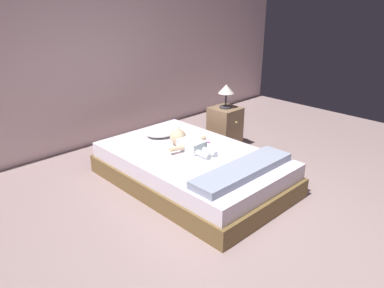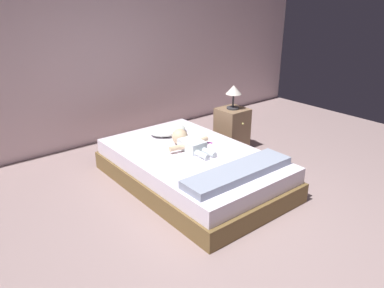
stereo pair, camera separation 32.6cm
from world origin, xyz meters
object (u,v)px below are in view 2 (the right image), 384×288
object	(u,v)px
pillow	(167,130)
nightstand	(232,129)
bed	(192,168)
lamp	(234,92)
baby	(188,142)
toothbrush	(206,142)

from	to	relation	value
pillow	nightstand	distance (m)	0.96
bed	lamp	bearing A→B (deg)	23.27
pillow	lamp	distance (m)	1.02
bed	baby	bearing A→B (deg)	70.76
pillow	baby	size ratio (longest dim) A/B	0.76
pillow	lamp	size ratio (longest dim) A/B	1.51
baby	toothbrush	world-z (taller)	baby
baby	lamp	distance (m)	1.12
pillow	lamp	bearing A→B (deg)	-11.37
lamp	pillow	bearing A→B (deg)	168.63
baby	lamp	bearing A→B (deg)	18.08
baby	nightstand	bearing A→B (deg)	18.08
baby	lamp	xyz separation A→B (m)	(1.01, 0.33, 0.35)
bed	pillow	bearing A→B (deg)	78.73
toothbrush	lamp	size ratio (longest dim) A/B	0.38
toothbrush	nightstand	world-z (taller)	nightstand
pillow	toothbrush	distance (m)	0.55
pillow	toothbrush	xyz separation A→B (m)	(0.18, -0.52, -0.04)
toothbrush	nightstand	bearing A→B (deg)	24.23
bed	nightstand	world-z (taller)	nightstand
bed	baby	xyz separation A→B (m)	(0.04, 0.12, 0.26)
bed	nightstand	size ratio (longest dim) A/B	3.72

